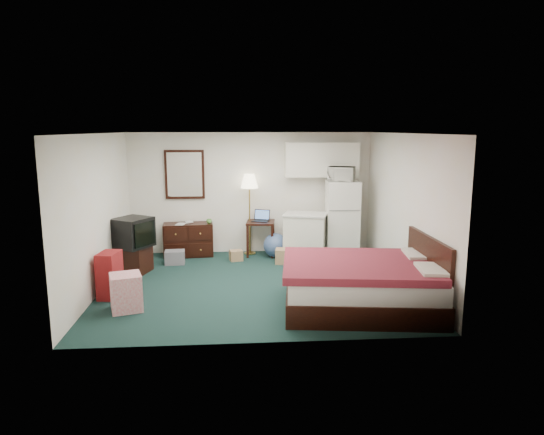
{
  "coord_description": "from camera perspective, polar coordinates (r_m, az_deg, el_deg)",
  "views": [
    {
      "loc": [
        -0.31,
        -7.78,
        2.58
      ],
      "look_at": [
        0.28,
        0.11,
        1.12
      ],
      "focal_mm": 32.0,
      "sensor_mm": 36.0,
      "label": 1
    }
  ],
  "objects": [
    {
      "name": "desk",
      "position": [
        9.98,
        -1.35,
        -2.45
      ],
      "size": [
        0.62,
        0.62,
        0.71
      ],
      "primitive_type": null,
      "rotation": [
        0.0,
        0.0,
        -0.12
      ],
      "color": "black",
      "rests_on": "floor"
    },
    {
      "name": "microwave",
      "position": [
        9.74,
        8.15,
        5.3
      ],
      "size": [
        0.58,
        0.46,
        0.35
      ],
      "primitive_type": "imported",
      "rotation": [
        0.0,
        0.0,
        -0.38
      ],
      "color": "white",
      "rests_on": "fridge"
    },
    {
      "name": "crt_tv",
      "position": [
        8.98,
        -16.09,
        -1.7
      ],
      "size": [
        0.81,
        0.83,
        0.53
      ],
      "primitive_type": null,
      "rotation": [
        0.0,
        0.0,
        -0.56
      ],
      "color": "black",
      "rests_on": "tv_stand"
    },
    {
      "name": "book_a",
      "position": [
        9.9,
        -11.17,
        -0.14
      ],
      "size": [
        0.17,
        0.06,
        0.24
      ],
      "primitive_type": "imported",
      "rotation": [
        0.0,
        0.0,
        -0.23
      ],
      "color": "#93764D",
      "rests_on": "dresser"
    },
    {
      "name": "bed",
      "position": [
        7.18,
        10.46,
        -7.86
      ],
      "size": [
        2.34,
        1.93,
        0.69
      ],
      "primitive_type": null,
      "rotation": [
        0.0,
        0.0,
        -0.12
      ],
      "color": "maroon",
      "rests_on": "floor"
    },
    {
      "name": "floor",
      "position": [
        8.2,
        -1.94,
        -7.88
      ],
      "size": [
        5.0,
        4.5,
        0.01
      ],
      "primitive_type": "cube",
      "color": "black",
      "rests_on": "ground"
    },
    {
      "name": "fridge",
      "position": [
        9.9,
        8.24,
        -0.16
      ],
      "size": [
        0.68,
        0.68,
        1.55
      ],
      "primitive_type": null,
      "rotation": [
        0.0,
        0.0,
        -0.07
      ],
      "color": "white",
      "rests_on": "floor"
    },
    {
      "name": "retail_box",
      "position": [
        7.33,
        -16.79,
        -8.42
      ],
      "size": [
        0.53,
        0.53,
        0.53
      ],
      "primitive_type": null,
      "rotation": [
        0.0,
        0.0,
        0.3
      ],
      "color": "white",
      "rests_on": "floor"
    },
    {
      "name": "mirror",
      "position": [
        10.1,
        -10.23,
        5.01
      ],
      "size": [
        0.8,
        0.06,
        1.0
      ],
      "primitive_type": null,
      "color": "white",
      "rests_on": "walls"
    },
    {
      "name": "suitcase",
      "position": [
        7.91,
        -18.56,
        -6.42
      ],
      "size": [
        0.34,
        0.47,
        0.71
      ],
      "primitive_type": null,
      "rotation": [
        0.0,
        0.0,
        -0.15
      ],
      "color": "#5A0A15",
      "rests_on": "floor"
    },
    {
      "name": "walls",
      "position": [
        7.9,
        -1.99,
        0.76
      ],
      "size": [
        5.01,
        4.51,
        2.5
      ],
      "color": "white",
      "rests_on": "floor"
    },
    {
      "name": "laptop",
      "position": [
        9.87,
        -1.37,
        0.17
      ],
      "size": [
        0.4,
        0.36,
        0.22
      ],
      "primitive_type": null,
      "rotation": [
        0.0,
        0.0,
        -0.36
      ],
      "color": "black",
      "rests_on": "desk"
    },
    {
      "name": "cardboard_box_b",
      "position": [
        9.42,
        1.18,
        -4.56
      ],
      "size": [
        0.29,
        0.32,
        0.28
      ],
      "primitive_type": null,
      "rotation": [
        0.0,
        0.0,
        -0.18
      ],
      "color": "#93764D",
      "rests_on": "floor"
    },
    {
      "name": "dresser",
      "position": [
        10.07,
        -9.81,
        -2.57
      ],
      "size": [
        1.02,
        0.53,
        0.68
      ],
      "primitive_type": null,
      "rotation": [
        0.0,
        0.0,
        0.08
      ],
      "color": "black",
      "rests_on": "floor"
    },
    {
      "name": "ceiling",
      "position": [
        7.79,
        -2.05,
        9.86
      ],
      "size": [
        5.0,
        4.5,
        0.01
      ],
      "primitive_type": "cube",
      "color": "white",
      "rests_on": "walls"
    },
    {
      "name": "upper_cabinets",
      "position": [
        10.03,
        5.85,
        6.8
      ],
      "size": [
        1.5,
        0.35,
        0.7
      ],
      "primitive_type": null,
      "color": "white",
      "rests_on": "walls"
    },
    {
      "name": "book_b",
      "position": [
        10.06,
        -10.17,
        -0.03
      ],
      "size": [
        0.15,
        0.06,
        0.2
      ],
      "primitive_type": "imported",
      "rotation": [
        0.0,
        0.0,
        0.26
      ],
      "color": "#93764D",
      "rests_on": "dresser"
    },
    {
      "name": "tv_stand",
      "position": [
        9.15,
        -15.9,
        -4.75
      ],
      "size": [
        0.62,
        0.65,
        0.49
      ],
      "primitive_type": null,
      "rotation": [
        0.0,
        0.0,
        -0.3
      ],
      "color": "black",
      "rests_on": "floor"
    },
    {
      "name": "kitchen_counter",
      "position": [
        9.77,
        3.94,
        -2.24
      ],
      "size": [
        0.94,
        0.81,
        0.88
      ],
      "primitive_type": null,
      "rotation": [
        0.0,
        0.0,
        -0.29
      ],
      "color": "white",
      "rests_on": "floor"
    },
    {
      "name": "headboard",
      "position": [
        7.43,
        17.88,
        -5.92
      ],
      "size": [
        0.06,
        1.56,
        1.0
      ],
      "primitive_type": null,
      "color": "black",
      "rests_on": "walls"
    },
    {
      "name": "exercise_ball",
      "position": [
        9.84,
        0.42,
        -3.28
      ],
      "size": [
        0.51,
        0.51,
        0.49
      ],
      "primitive_type": "sphere",
      "rotation": [
        0.0,
        0.0,
        0.04
      ],
      "color": "#3D5685",
      "rests_on": "floor"
    },
    {
      "name": "floor_lamp",
      "position": [
        9.99,
        -2.65,
        0.36
      ],
      "size": [
        0.39,
        0.39,
        1.66
      ],
      "primitive_type": null,
      "rotation": [
        0.0,
        0.0,
        0.09
      ],
      "color": "#BC9946",
      "rests_on": "floor"
    },
    {
      "name": "mug",
      "position": [
        9.91,
        -7.42,
        -0.38
      ],
      "size": [
        0.12,
        0.09,
        0.11
      ],
      "primitive_type": "imported",
      "rotation": [
        0.0,
        0.0,
        -0.05
      ],
      "color": "#5B9A42",
      "rests_on": "dresser"
    },
    {
      "name": "cardboard_box_a",
      "position": [
        9.63,
        -4.25,
        -4.47
      ],
      "size": [
        0.28,
        0.26,
        0.21
      ],
      "primitive_type": null,
      "rotation": [
        0.0,
        0.0,
        0.24
      ],
      "color": "#93764D",
      "rests_on": "floor"
    },
    {
      "name": "file_bin",
      "position": [
        9.56,
        -11.36,
        -4.6
      ],
      "size": [
        0.39,
        0.3,
        0.26
      ],
      "primitive_type": null,
      "rotation": [
        0.0,
        0.0,
        0.06
      ],
      "color": "slate",
      "rests_on": "floor"
    }
  ]
}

